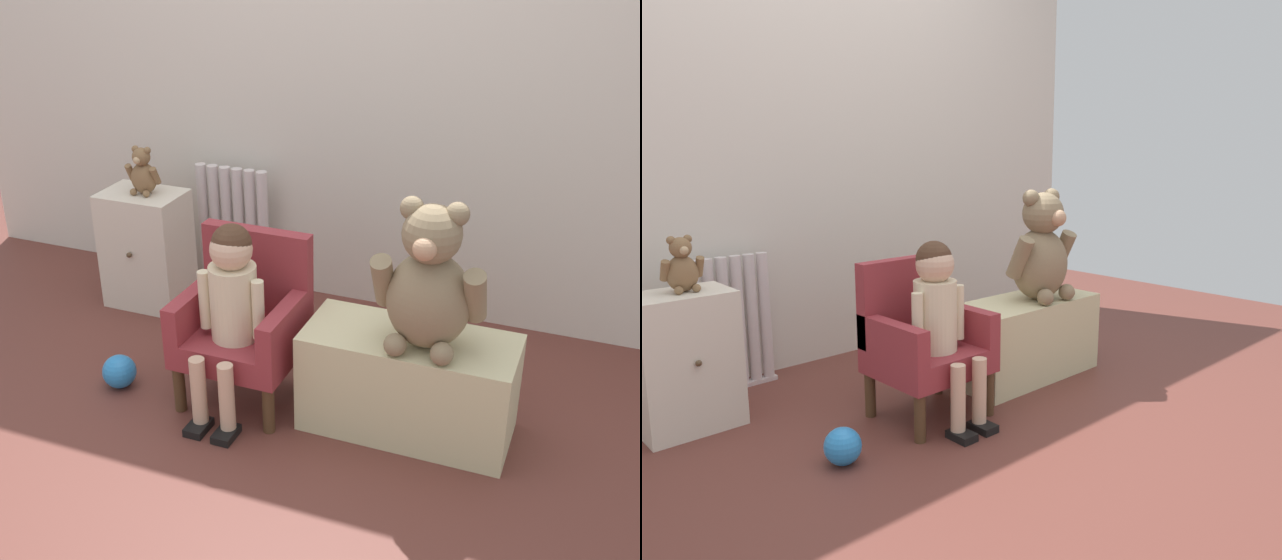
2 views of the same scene
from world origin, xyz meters
The scene contains 10 objects.
ground_plane centered at (0.00, 0.00, 0.00)m, with size 6.00×6.00×0.00m, color brown.
back_wall centered at (0.00, 1.30, 1.20)m, with size 3.80×0.05×2.40m, color beige.
radiator centered at (-0.43, 1.18, 0.30)m, with size 0.37×0.05×0.61m.
small_dresser centered at (-0.74, 0.91, 0.27)m, with size 0.36×0.28×0.54m.
child_armchair centered at (0.01, 0.40, 0.31)m, with size 0.42×0.38×0.63m.
child_figure centered at (0.01, 0.29, 0.47)m, with size 0.25×0.35×0.72m.
low_bench centered at (0.64, 0.40, 0.19)m, with size 0.73×0.32×0.37m, color beige.
large_teddy_bear centered at (0.70, 0.36, 0.60)m, with size 0.37×0.26×0.51m.
small_teddy_bear centered at (-0.72, 0.91, 0.63)m, with size 0.15×0.11×0.21m.
toy_ball centered at (-0.46, 0.25, 0.07)m, with size 0.13×0.13×0.13m, color #2B83D0.
Camera 1 is at (1.22, -1.91, 1.74)m, focal length 45.00 mm.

